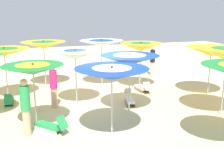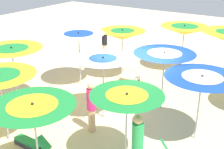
{
  "view_description": "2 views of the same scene",
  "coord_description": "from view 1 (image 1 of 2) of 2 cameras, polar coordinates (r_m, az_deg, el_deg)",
  "views": [
    {
      "loc": [
        -2.91,
        -9.84,
        3.77
      ],
      "look_at": [
        0.86,
        1.69,
        0.91
      ],
      "focal_mm": 42.7,
      "sensor_mm": 36.0,
      "label": 1
    },
    {
      "loc": [
        -8.62,
        -4.58,
        5.49
      ],
      "look_at": [
        0.7,
        1.49,
        0.9
      ],
      "focal_mm": 47.25,
      "sensor_mm": 36.0,
      "label": 2
    }
  ],
  "objects": [
    {
      "name": "beachgoer_2",
      "position": [
        8.6,
        -18.02,
        -6.45
      ],
      "size": [
        0.3,
        0.3,
        1.83
      ],
      "rotation": [
        0.0,
        0.0,
        5.6
      ],
      "color": "#D8A87F",
      "rests_on": "ground"
    },
    {
      "name": "beach_umbrella_3",
      "position": [
        14.07,
        -14.44,
        6.13
      ],
      "size": [
        2.25,
        2.25,
        2.36
      ],
      "color": "#B2B2B7",
      "rests_on": "ground"
    },
    {
      "name": "beach_umbrella_6",
      "position": [
        10.88,
        -7.86,
        4.19
      ],
      "size": [
        1.97,
        1.97,
        2.32
      ],
      "color": "#B2B2B7",
      "rests_on": "ground"
    },
    {
      "name": "beach_umbrella_7",
      "position": [
        12.47,
        -22.1,
        4.44
      ],
      "size": [
        2.15,
        2.15,
        2.29
      ],
      "color": "#B2B2B7",
      "rests_on": "ground"
    },
    {
      "name": "lounger_3",
      "position": [
        11.28,
        3.74,
        -5.21
      ],
      "size": [
        0.58,
        1.27,
        0.58
      ],
      "rotation": [
        0.0,
        0.0,
        4.49
      ],
      "color": "olive",
      "rests_on": "ground"
    },
    {
      "name": "lounger_0",
      "position": [
        11.98,
        -21.2,
        -5.03
      ],
      "size": [
        0.33,
        1.36,
        0.55
      ],
      "rotation": [
        0.0,
        0.0,
        7.85
      ],
      "color": "#333338",
      "rests_on": "ground"
    },
    {
      "name": "beach_umbrella_0",
      "position": [
        12.92,
        20.45,
        4.69
      ],
      "size": [
        2.29,
        2.29,
        2.3
      ],
      "color": "#B2B2B7",
      "rests_on": "ground"
    },
    {
      "name": "beachgoer_1",
      "position": [
        16.11,
        8.66,
        3.01
      ],
      "size": [
        0.3,
        0.3,
        1.79
      ],
      "rotation": [
        0.0,
        0.0,
        6.16
      ],
      "color": "beige",
      "rests_on": "ground"
    },
    {
      "name": "beach_umbrella_2",
      "position": [
        13.7,
        -2.26,
        6.69
      ],
      "size": [
        2.23,
        2.23,
        2.42
      ],
      "color": "#B2B2B7",
      "rests_on": "ground"
    },
    {
      "name": "lounger_2",
      "position": [
        12.98,
        6.51,
        -2.79
      ],
      "size": [
        0.45,
        1.21,
        0.56
      ],
      "rotation": [
        0.0,
        0.0,
        7.94
      ],
      "color": "olive",
      "rests_on": "ground"
    },
    {
      "name": "beach_umbrella_5",
      "position": [
        10.02,
        3.81,
        3.19
      ],
      "size": [
        2.24,
        2.24,
        2.26
      ],
      "color": "#B2B2B7",
      "rests_on": "ground"
    },
    {
      "name": "beachgoer_0",
      "position": [
        10.82,
        -12.41,
        -2.31
      ],
      "size": [
        0.3,
        0.3,
        1.75
      ],
      "rotation": [
        0.0,
        0.0,
        5.58
      ],
      "color": "#D8A87F",
      "rests_on": "ground"
    },
    {
      "name": "ground",
      "position": [
        10.94,
        -1.56,
        -7.0
      ],
      "size": [
        39.43,
        39.43,
        0.04
      ],
      "primitive_type": "cube",
      "color": "beige"
    },
    {
      "name": "beach_umbrella_1",
      "position": [
        13.2,
        6.15,
        5.88
      ],
      "size": [
        2.06,
        2.06,
        2.35
      ],
      "color": "#B2B2B7",
      "rests_on": "ground"
    },
    {
      "name": "beach_umbrella_10",
      "position": [
        8.83,
        -16.57,
        1.01
      ],
      "size": [
        1.95,
        1.95,
        2.2
      ],
      "color": "#B2B2B7",
      "rests_on": "ground"
    },
    {
      "name": "lounger_1",
      "position": [
        8.93,
        -13.07,
        -10.68
      ],
      "size": [
        1.05,
        1.15,
        0.63
      ],
      "rotation": [
        0.0,
        0.0,
        8.57
      ],
      "color": "silver",
      "rests_on": "ground"
    },
    {
      "name": "beach_umbrella_9",
      "position": [
        7.98,
        -0.04,
        0.15
      ],
      "size": [
        2.25,
        2.25,
        2.2
      ],
      "color": "#B2B2B7",
      "rests_on": "ground"
    }
  ]
}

